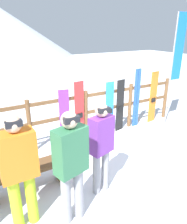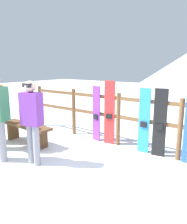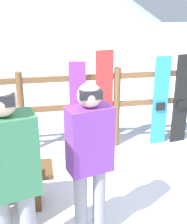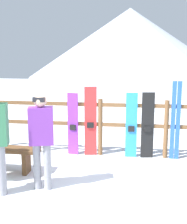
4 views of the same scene
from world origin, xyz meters
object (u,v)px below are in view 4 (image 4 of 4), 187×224
at_px(ski_pair_blue, 176,121).
at_px(snowboard_purple, 73,124).
at_px(snowboard_red, 91,122).
at_px(snowboard_blue, 131,126).
at_px(person_purple, 41,135).
at_px(snowboard_black_stripe, 148,126).

bearing_deg(ski_pair_blue, snowboard_purple, -179.91).
distance_m(snowboard_purple, ski_pair_blue, 2.22).
height_order(snowboard_red, ski_pair_blue, ski_pair_blue).
height_order(snowboard_blue, ski_pair_blue, ski_pair_blue).
height_order(snowboard_purple, ski_pair_blue, ski_pair_blue).
height_order(person_purple, snowboard_purple, person_purple).
bearing_deg(snowboard_black_stripe, ski_pair_blue, 0.34).
height_order(person_purple, ski_pair_blue, ski_pair_blue).
relative_size(snowboard_purple, snowboard_blue, 0.98).
bearing_deg(snowboard_blue, snowboard_black_stripe, 0.00).
bearing_deg(person_purple, snowboard_blue, 52.08).
distance_m(snowboard_red, ski_pair_blue, 1.82).
bearing_deg(snowboard_purple, snowboard_blue, 0.00).
relative_size(snowboard_purple, snowboard_black_stripe, 0.97).
xyz_separation_m(snowboard_blue, snowboard_black_stripe, (0.35, 0.00, 0.01)).
bearing_deg(snowboard_black_stripe, snowboard_blue, -180.00).
bearing_deg(snowboard_purple, person_purple, -94.42).
bearing_deg(snowboard_blue, snowboard_red, 179.99).
distance_m(snowboard_blue, ski_pair_blue, 0.94).
relative_size(snowboard_red, snowboard_black_stripe, 1.07).
bearing_deg(person_purple, snowboard_black_stripe, 45.93).
distance_m(snowboard_purple, snowboard_black_stripe, 1.64).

